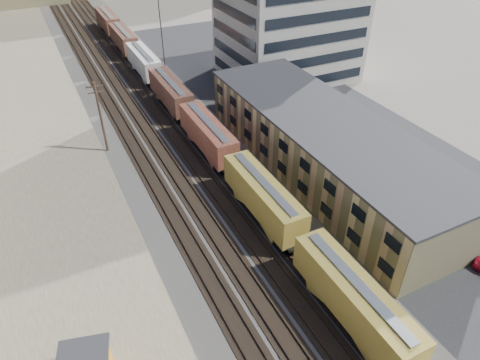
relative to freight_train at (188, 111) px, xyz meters
name	(u,v)px	position (x,y,z in m)	size (l,w,h in m)	color
ballast_bed	(151,114)	(-3.80, 6.82, -2.76)	(18.00, 200.00, 0.06)	#4C4742
dirt_yard	(18,180)	(-23.80, -3.18, -2.78)	(24.00, 180.00, 0.03)	#71634D
asphalt_lot	(321,125)	(18.20, -8.18, -2.77)	(26.00, 120.00, 0.04)	#232326
rail_tracks	(147,115)	(-4.35, 6.82, -2.68)	(11.40, 200.00, 0.24)	black
freight_train	(188,111)	(0.00, 0.00, 0.00)	(3.00, 119.74, 4.46)	black
warehouse	(324,146)	(11.18, -18.18, 0.86)	(12.40, 40.40, 7.25)	tan
office_tower	(289,24)	(24.15, 11.77, 6.47)	(22.60, 18.60, 18.45)	#9E998E
utility_pole_north	(101,116)	(-12.30, -1.18, 2.50)	(2.20, 0.32, 10.00)	#382619
radio_mast	(162,34)	(2.20, 16.82, 6.33)	(1.20, 0.16, 18.00)	black
parked_car_silver	(457,190)	(22.17, -29.67, -1.93)	(2.41, 5.93, 1.72)	#96989D
parked_car_blue	(248,77)	(16.11, 11.81, -2.02)	(2.55, 5.54, 1.54)	#171D50
parked_car_far	(316,68)	(29.72, 9.80, -1.94)	(2.02, 5.02, 1.71)	silver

